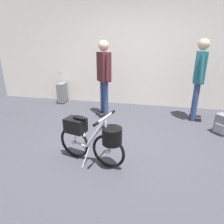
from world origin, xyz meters
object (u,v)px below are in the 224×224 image
at_px(rolling_suitcase, 62,92).
at_px(backpack_on_floor, 223,125).
at_px(folding_bike_foreground, 93,137).
at_px(visitor_browsing, 104,75).
at_px(visitor_near_wall, 199,76).

relative_size(rolling_suitcase, backpack_on_floor, 2.23).
distance_m(folding_bike_foreground, backpack_on_floor, 2.46).
height_order(visitor_browsing, backpack_on_floor, visitor_browsing).
relative_size(visitor_near_wall, backpack_on_floor, 4.49).
xyz_separation_m(folding_bike_foreground, rolling_suitcase, (-1.69, 2.55, -0.12)).
xyz_separation_m(visitor_near_wall, visitor_browsing, (-1.96, -0.17, -0.02)).
height_order(folding_bike_foreground, visitor_browsing, visitor_browsing).
bearing_deg(folding_bike_foreground, visitor_near_wall, 50.68).
bearing_deg(folding_bike_foreground, backpack_on_floor, 33.57).
distance_m(rolling_suitcase, backpack_on_floor, 3.92).
bearing_deg(rolling_suitcase, visitor_browsing, -27.50).
bearing_deg(visitor_browsing, rolling_suitcase, 152.50).
xyz_separation_m(rolling_suitcase, backpack_on_floor, (3.74, -1.20, -0.10)).
height_order(rolling_suitcase, backpack_on_floor, rolling_suitcase).
distance_m(visitor_near_wall, visitor_browsing, 1.96).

